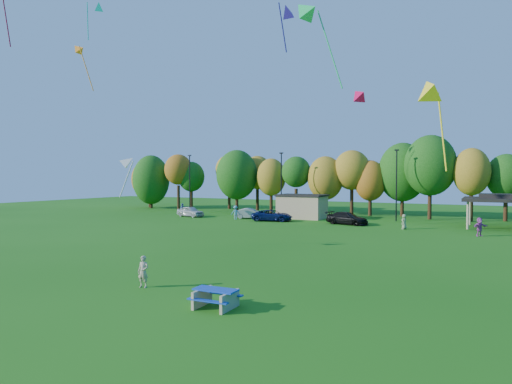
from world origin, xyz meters
The scene contains 22 objects.
ground centered at (0.00, 0.00, 0.00)m, with size 160.00×160.00×0.00m, color #19600F.
tree_line centered at (-1.03, 45.51, 5.91)m, with size 93.57×10.55×11.15m.
lamp_posts centered at (2.00, 40.00, 4.90)m, with size 64.50×0.25×9.09m.
utility_building centered at (-10.00, 38.00, 1.64)m, with size 6.30×4.30×3.25m.
pavilion centered at (14.00, 37.00, 3.23)m, with size 8.20×6.20×3.77m.
picnic_table centered at (2.35, -2.80, 0.48)m, with size 1.98×1.66×0.83m.
kite_flyer centered at (-2.91, -1.45, 0.82)m, with size 0.60×0.39×1.63m, color tan.
car_a centered at (-24.90, 33.10, 0.74)m, with size 1.75×4.35×1.48m, color silver.
car_b centered at (-15.98, 34.41, 0.70)m, with size 1.48×4.23×1.39m, color #A0A0A5.
car_c centered at (-12.01, 32.86, 0.72)m, with size 2.38×5.16×1.43m, color #0C194D.
car_d centered at (-2.36, 33.21, 0.73)m, with size 2.06×5.06×1.47m, color black.
far_person_1 centered at (-27.97, 35.41, 0.83)m, with size 0.81×0.63×1.67m, color #4F71AF.
far_person_2 centered at (-17.19, 32.47, 0.91)m, with size 1.18×0.68×1.83m, color #4F99AE.
far_person_3 centered at (11.80, 28.81, 0.89)m, with size 1.66×0.53×1.79m, color #AD48A3.
far_person_4 centered at (4.45, 31.35, 0.81)m, with size 0.79×0.52×1.62m, color gray.
kite_0 centered at (-0.73, 15.09, 18.93)m, with size 4.62×2.40×7.65m.
kite_2 centered at (-26.85, 18.48, 24.78)m, with size 2.28×2.29×4.41m.
kite_8 centered at (5.64, 7.91, 10.60)m, with size 1.56×1.55×1.27m.
kite_9 centered at (-25.89, 14.67, 18.98)m, with size 3.21×1.31×5.37m.
kite_10 centered at (9.69, 7.73, 10.55)m, with size 2.18×3.46×5.63m.
kite_13 centered at (-11.84, 7.02, 6.77)m, with size 2.03×1.71×3.44m.
kite_14 centered at (-3.01, 17.04, 19.88)m, with size 1.37×2.81×4.54m.
Camera 1 is at (12.98, -19.32, 5.72)m, focal length 32.00 mm.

